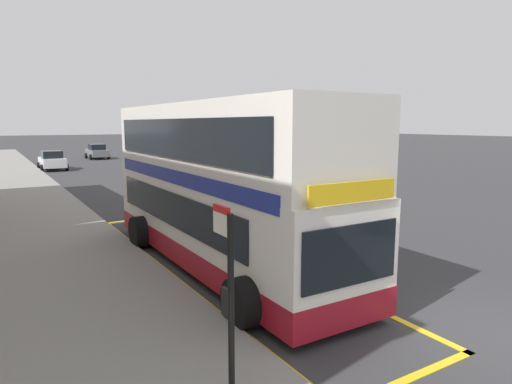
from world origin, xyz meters
TOP-DOWN VIEW (x-y plane):
  - ground_plane at (0.00, 32.00)m, footprint 260.00×260.00m
  - pavement_near at (-7.00, 32.00)m, footprint 6.00×76.00m
  - double_decker_bus at (-2.46, 6.41)m, footprint 3.19×10.37m
  - bus_bay_markings at (-2.45, 6.61)m, footprint 3.09×13.68m
  - bus_stop_sign at (-5.10, 0.82)m, footprint 0.09×0.51m
  - parked_car_white_distant at (-3.02, 36.66)m, footprint 2.09×4.20m
  - parked_car_grey_far at (2.84, 47.22)m, footprint 2.09×4.20m

SIDE VIEW (x-z plane):
  - ground_plane at x=0.00m, z-range 0.00..0.00m
  - bus_bay_markings at x=-2.45m, z-range 0.00..0.01m
  - pavement_near at x=-7.00m, z-range 0.00..0.14m
  - parked_car_white_distant at x=-3.02m, z-range -0.01..1.61m
  - parked_car_grey_far at x=2.84m, z-range -0.01..1.61m
  - bus_stop_sign at x=-5.10m, z-range 0.38..3.02m
  - double_decker_bus at x=-2.46m, z-range -0.14..4.26m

